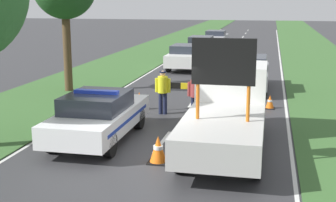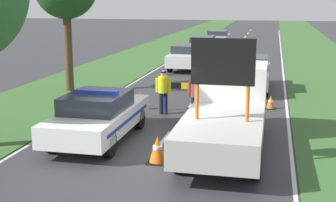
{
  "view_description": "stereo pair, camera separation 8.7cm",
  "coord_description": "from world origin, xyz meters",
  "px_view_note": "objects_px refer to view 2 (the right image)",
  "views": [
    {
      "loc": [
        3.0,
        -12.05,
        4.16
      ],
      "look_at": [
        0.03,
        1.53,
        1.1
      ],
      "focal_mm": 50.0,
      "sensor_mm": 36.0,
      "label": 1
    },
    {
      "loc": [
        3.09,
        -12.03,
        4.16
      ],
      "look_at": [
        0.03,
        1.53,
        1.1
      ],
      "focal_mm": 50.0,
      "sensor_mm": 36.0,
      "label": 2
    }
  ],
  "objects_px": {
    "work_truck": "(228,109)",
    "traffic_cone_centre_front": "(158,149)",
    "road_barrier": "(194,88)",
    "traffic_cone_behind_barrier": "(52,132)",
    "queued_car_van_white": "(187,56)",
    "pedestrian_civilian": "(196,93)",
    "traffic_cone_near_police": "(271,102)",
    "police_car": "(99,115)",
    "queued_car_suv_grey": "(249,73)",
    "police_officer": "(163,88)",
    "traffic_cone_near_truck": "(140,101)",
    "queued_car_sedan_silver": "(218,38)",
    "queued_car_sedan_black": "(203,46)",
    "traffic_cone_lane_edge": "(119,103)"
  },
  "relations": [
    {
      "from": "work_truck",
      "to": "traffic_cone_centre_front",
      "type": "relative_size",
      "value": 8.32
    },
    {
      "from": "road_barrier",
      "to": "traffic_cone_behind_barrier",
      "type": "relative_size",
      "value": 3.95
    },
    {
      "from": "queued_car_van_white",
      "to": "traffic_cone_behind_barrier",
      "type": "bearing_deg",
      "value": 85.56
    },
    {
      "from": "pedestrian_civilian",
      "to": "traffic_cone_near_police",
      "type": "height_order",
      "value": "pedestrian_civilian"
    },
    {
      "from": "police_car",
      "to": "traffic_cone_near_police",
      "type": "bearing_deg",
      "value": 50.73
    },
    {
      "from": "traffic_cone_behind_barrier",
      "to": "queued_car_suv_grey",
      "type": "xyz_separation_m",
      "value": [
        5.15,
        9.61,
        0.46
      ]
    },
    {
      "from": "police_officer",
      "to": "queued_car_suv_grey",
      "type": "relative_size",
      "value": 0.35
    },
    {
      "from": "police_officer",
      "to": "traffic_cone_near_police",
      "type": "bearing_deg",
      "value": -172.96
    },
    {
      "from": "road_barrier",
      "to": "pedestrian_civilian",
      "type": "xyz_separation_m",
      "value": [
        0.24,
        -0.99,
        0.04
      ]
    },
    {
      "from": "traffic_cone_near_truck",
      "to": "traffic_cone_behind_barrier",
      "type": "distance_m",
      "value": 4.9
    },
    {
      "from": "queued_car_van_white",
      "to": "police_car",
      "type": "bearing_deg",
      "value": 89.99
    },
    {
      "from": "work_truck",
      "to": "road_barrier",
      "type": "bearing_deg",
      "value": -65.35
    },
    {
      "from": "traffic_cone_centre_front",
      "to": "queued_car_sedan_silver",
      "type": "distance_m",
      "value": 29.84
    },
    {
      "from": "queued_car_sedan_black",
      "to": "queued_car_sedan_silver",
      "type": "relative_size",
      "value": 1.03
    },
    {
      "from": "queued_car_sedan_black",
      "to": "police_officer",
      "type": "bearing_deg",
      "value": 93.75
    },
    {
      "from": "road_barrier",
      "to": "work_truck",
      "type": "bearing_deg",
      "value": -59.18
    },
    {
      "from": "work_truck",
      "to": "traffic_cone_lane_edge",
      "type": "bearing_deg",
      "value": -34.64
    },
    {
      "from": "traffic_cone_near_police",
      "to": "queued_car_suv_grey",
      "type": "bearing_deg",
      "value": 105.68
    },
    {
      "from": "police_car",
      "to": "traffic_cone_behind_barrier",
      "type": "bearing_deg",
      "value": -145.32
    },
    {
      "from": "road_barrier",
      "to": "traffic_cone_near_police",
      "type": "bearing_deg",
      "value": 30.35
    },
    {
      "from": "road_barrier",
      "to": "traffic_cone_near_truck",
      "type": "xyz_separation_m",
      "value": [
        -2.06,
        -0.07,
        -0.55
      ]
    },
    {
      "from": "traffic_cone_lane_edge",
      "to": "queued_car_suv_grey",
      "type": "height_order",
      "value": "queued_car_suv_grey"
    },
    {
      "from": "road_barrier",
      "to": "queued_car_sedan_silver",
      "type": "height_order",
      "value": "queued_car_sedan_silver"
    },
    {
      "from": "traffic_cone_centre_front",
      "to": "traffic_cone_behind_barrier",
      "type": "distance_m",
      "value": 3.5
    },
    {
      "from": "police_car",
      "to": "queued_car_suv_grey",
      "type": "xyz_separation_m",
      "value": [
        3.96,
        8.91,
        0.06
      ]
    },
    {
      "from": "queued_car_van_white",
      "to": "road_barrier",
      "type": "bearing_deg",
      "value": 101.6
    },
    {
      "from": "work_truck",
      "to": "road_barrier",
      "type": "relative_size",
      "value": 2.14
    },
    {
      "from": "traffic_cone_centre_front",
      "to": "queued_car_van_white",
      "type": "relative_size",
      "value": 0.16
    },
    {
      "from": "road_barrier",
      "to": "police_officer",
      "type": "bearing_deg",
      "value": -143.55
    },
    {
      "from": "traffic_cone_near_truck",
      "to": "queued_car_van_white",
      "type": "relative_size",
      "value": 0.15
    },
    {
      "from": "traffic_cone_behind_barrier",
      "to": "queued_car_sedan_black",
      "type": "xyz_separation_m",
      "value": [
        1.21,
        21.49,
        0.42
      ]
    },
    {
      "from": "traffic_cone_behind_barrier",
      "to": "queued_car_suv_grey",
      "type": "bearing_deg",
      "value": 61.81
    },
    {
      "from": "work_truck",
      "to": "queued_car_sedan_black",
      "type": "distance_m",
      "value": 20.86
    },
    {
      "from": "traffic_cone_near_police",
      "to": "queued_car_sedan_silver",
      "type": "xyz_separation_m",
      "value": [
        -4.76,
        22.95,
        0.5
      ]
    },
    {
      "from": "road_barrier",
      "to": "traffic_cone_centre_front",
      "type": "relative_size",
      "value": 3.88
    },
    {
      "from": "work_truck",
      "to": "traffic_cone_near_police",
      "type": "relative_size",
      "value": 11.29
    },
    {
      "from": "traffic_cone_centre_front",
      "to": "traffic_cone_near_truck",
      "type": "bearing_deg",
      "value": 110.44
    },
    {
      "from": "traffic_cone_near_truck",
      "to": "traffic_cone_lane_edge",
      "type": "bearing_deg",
      "value": -136.42
    },
    {
      "from": "traffic_cone_behind_barrier",
      "to": "queued_car_van_white",
      "type": "height_order",
      "value": "queued_car_van_white"
    },
    {
      "from": "traffic_cone_lane_edge",
      "to": "queued_car_sedan_silver",
      "type": "relative_size",
      "value": 0.15
    },
    {
      "from": "queued_car_van_white",
      "to": "pedestrian_civilian",
      "type": "bearing_deg",
      "value": 101.79
    },
    {
      "from": "traffic_cone_centre_front",
      "to": "traffic_cone_near_truck",
      "type": "height_order",
      "value": "traffic_cone_centre_front"
    },
    {
      "from": "police_officer",
      "to": "queued_car_sedan_black",
      "type": "bearing_deg",
      "value": -103.48
    },
    {
      "from": "traffic_cone_centre_front",
      "to": "queued_car_suv_grey",
      "type": "bearing_deg",
      "value": 80.45
    },
    {
      "from": "police_car",
      "to": "queued_car_van_white",
      "type": "distance_m",
      "value": 14.68
    },
    {
      "from": "police_car",
      "to": "work_truck",
      "type": "xyz_separation_m",
      "value": [
        3.8,
        0.27,
        0.33
      ]
    },
    {
      "from": "traffic_cone_centre_front",
      "to": "road_barrier",
      "type": "bearing_deg",
      "value": 90.22
    },
    {
      "from": "police_car",
      "to": "work_truck",
      "type": "relative_size",
      "value": 0.79
    },
    {
      "from": "police_officer",
      "to": "traffic_cone_behind_barrier",
      "type": "height_order",
      "value": "police_officer"
    },
    {
      "from": "police_car",
      "to": "queued_car_suv_grey",
      "type": "relative_size",
      "value": 1.03
    }
  ]
}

